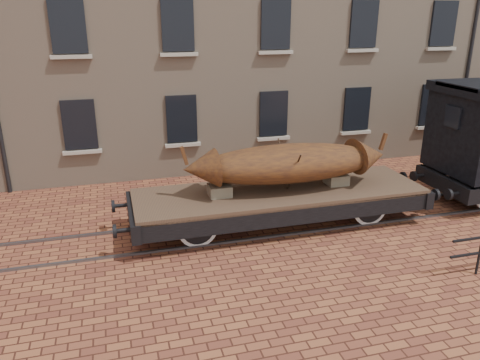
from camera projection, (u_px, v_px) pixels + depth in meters
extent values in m
plane|color=brown|center=(296.00, 223.00, 13.67)|extent=(90.00, 90.00, 0.00)
cube|color=black|center=(79.00, 125.00, 15.92)|extent=(1.10, 0.12, 1.70)
cube|color=#AAA291|center=(83.00, 152.00, 16.18)|extent=(1.30, 0.18, 0.12)
cube|color=black|center=(182.00, 119.00, 16.80)|extent=(1.10, 0.12, 1.70)
cube|color=#AAA291|center=(183.00, 145.00, 17.07)|extent=(1.30, 0.18, 0.12)
cube|color=black|center=(273.00, 114.00, 17.69)|extent=(1.10, 0.12, 1.70)
cube|color=#AAA291|center=(273.00, 138.00, 17.95)|extent=(1.30, 0.18, 0.12)
cube|color=black|center=(357.00, 109.00, 18.57)|extent=(1.10, 0.12, 1.70)
cube|color=#AAA291|center=(355.00, 132.00, 18.84)|extent=(1.30, 0.18, 0.12)
cube|color=black|center=(432.00, 105.00, 19.46)|extent=(1.10, 0.12, 1.70)
cube|color=#AAA291|center=(430.00, 127.00, 19.72)|extent=(1.30, 0.18, 0.12)
cube|color=black|center=(68.00, 26.00, 14.84)|extent=(1.10, 0.12, 1.70)
cube|color=#AAA291|center=(71.00, 57.00, 15.11)|extent=(1.30, 0.18, 0.12)
cube|color=black|center=(178.00, 25.00, 15.73)|extent=(1.10, 0.12, 1.70)
cube|color=#AAA291|center=(179.00, 54.00, 15.99)|extent=(1.30, 0.18, 0.12)
cube|color=black|center=(276.00, 25.00, 16.61)|extent=(1.10, 0.12, 1.70)
cube|color=#AAA291|center=(275.00, 52.00, 16.88)|extent=(1.30, 0.18, 0.12)
cube|color=black|center=(364.00, 24.00, 17.50)|extent=(1.10, 0.12, 1.70)
cube|color=#AAA291|center=(362.00, 50.00, 17.76)|extent=(1.30, 0.18, 0.12)
cube|color=black|center=(443.00, 24.00, 18.38)|extent=(1.10, 0.12, 1.70)
cube|color=#AAA291|center=(441.00, 49.00, 18.65)|extent=(1.30, 0.18, 0.12)
cube|color=#59595E|center=(306.00, 232.00, 13.01)|extent=(30.00, 0.08, 0.06)
cube|color=#59595E|center=(287.00, 212.00, 14.31)|extent=(30.00, 0.08, 0.06)
cylinder|color=black|center=(479.00, 255.00, 10.81)|extent=(0.06, 0.06, 1.00)
cube|color=#503B27|center=(280.00, 192.00, 13.19)|extent=(8.15, 2.39, 0.13)
cube|color=black|center=(294.00, 216.00, 12.27)|extent=(8.15, 0.17, 0.49)
cube|color=black|center=(267.00, 187.00, 14.29)|extent=(8.15, 0.17, 0.49)
cube|color=black|center=(133.00, 216.00, 12.25)|extent=(0.24, 2.50, 0.49)
cylinder|color=black|center=(123.00, 230.00, 11.43)|extent=(0.38, 0.11, 0.11)
cylinder|color=black|center=(115.00, 231.00, 11.39)|extent=(0.09, 0.35, 0.35)
cylinder|color=black|center=(120.00, 206.00, 12.91)|extent=(0.38, 0.11, 0.11)
cylinder|color=black|center=(113.00, 206.00, 12.87)|extent=(0.09, 0.35, 0.35)
cube|color=black|center=(405.00, 187.00, 14.31)|extent=(0.24, 2.50, 0.49)
cylinder|color=black|center=(430.00, 195.00, 13.65)|extent=(0.38, 0.11, 0.11)
cylinder|color=black|center=(436.00, 195.00, 13.69)|extent=(0.09, 0.35, 0.35)
cylinder|color=black|center=(398.00, 178.00, 15.13)|extent=(0.38, 0.11, 0.11)
cylinder|color=black|center=(403.00, 177.00, 15.17)|extent=(0.09, 0.35, 0.35)
cylinder|color=black|center=(193.00, 218.00, 12.73)|extent=(0.11, 2.06, 0.11)
cylinder|color=white|center=(198.00, 229.00, 12.07)|extent=(1.04, 0.08, 1.04)
cylinder|color=black|center=(198.00, 229.00, 12.07)|extent=(0.86, 0.11, 0.86)
cube|color=black|center=(198.00, 222.00, 11.87)|extent=(0.98, 0.09, 0.11)
cylinder|color=white|center=(188.00, 208.00, 13.38)|extent=(1.04, 0.08, 1.04)
cylinder|color=black|center=(188.00, 208.00, 13.38)|extent=(0.86, 0.11, 0.86)
cube|color=black|center=(187.00, 198.00, 13.41)|extent=(0.98, 0.09, 0.11)
cylinder|color=black|center=(358.00, 199.00, 13.99)|extent=(0.11, 2.06, 0.11)
cylinder|color=white|center=(370.00, 208.00, 13.34)|extent=(1.04, 0.08, 1.04)
cylinder|color=black|center=(370.00, 208.00, 13.34)|extent=(0.86, 0.11, 0.86)
cube|color=black|center=(374.00, 202.00, 13.13)|extent=(0.98, 0.09, 0.11)
cylinder|color=white|center=(346.00, 191.00, 14.64)|extent=(1.04, 0.08, 1.04)
cylinder|color=black|center=(346.00, 191.00, 14.64)|extent=(0.86, 0.11, 0.86)
cube|color=black|center=(345.00, 182.00, 14.68)|extent=(0.98, 0.09, 0.11)
cube|color=black|center=(279.00, 206.00, 13.33)|extent=(4.35, 0.07, 0.07)
cube|color=#6E654E|center=(220.00, 190.00, 12.68)|extent=(0.60, 0.54, 0.30)
cube|color=#6E654E|center=(336.00, 179.00, 13.56)|extent=(0.60, 0.54, 0.30)
ellipsoid|color=brown|center=(288.00, 163.00, 12.97)|extent=(5.27, 1.74, 1.05)
cone|color=brown|center=(200.00, 169.00, 12.38)|extent=(0.92, 1.01, 0.99)
cube|color=brown|center=(184.00, 156.00, 12.16)|extent=(0.21, 0.11, 0.50)
cone|color=brown|center=(369.00, 155.00, 13.54)|extent=(0.92, 1.01, 0.99)
cube|color=brown|center=(383.00, 142.00, 13.50)|extent=(0.21, 0.11, 0.50)
cylinder|color=#38261A|center=(294.00, 172.00, 12.63)|extent=(0.05, 0.89, 1.28)
cylinder|color=#38261A|center=(283.00, 163.00, 13.40)|extent=(0.05, 0.89, 1.28)
cube|color=black|center=(443.00, 183.00, 14.67)|extent=(0.23, 2.54, 0.48)
cylinder|color=black|center=(448.00, 194.00, 13.78)|extent=(0.08, 0.34, 0.34)
cylinder|color=black|center=(414.00, 176.00, 15.32)|extent=(0.08, 0.34, 0.34)
cylinder|color=black|center=(473.00, 187.00, 15.04)|extent=(0.11, 2.01, 0.11)
cylinder|color=white|center=(458.00, 180.00, 15.69)|extent=(1.02, 0.07, 1.02)
cylinder|color=black|center=(458.00, 180.00, 15.69)|extent=(0.83, 0.11, 0.83)
cube|color=black|center=(453.00, 117.00, 13.95)|extent=(0.08, 0.63, 0.63)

